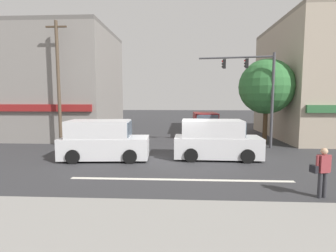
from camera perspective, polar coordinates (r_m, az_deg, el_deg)
name	(u,v)px	position (r m, az deg, el deg)	size (l,w,h in m)	color
ground_plane	(181,160)	(14.17, 2.81, -7.32)	(120.00, 120.00, 0.00)	#333335
lane_marking_stripe	(180,180)	(10.79, 2.73, -11.59)	(9.00, 0.24, 0.01)	silver
sidewalk_curb	(179,248)	(6.17, 2.46, -25.07)	(40.00, 5.00, 0.16)	gray
building_left_block	(41,84)	(25.50, -25.95, 8.15)	(12.45, 8.52, 8.97)	gray
street_tree	(267,87)	(20.29, 20.66, 8.00)	(3.93, 3.93, 6.08)	#4C3823
utility_pole_near_left	(58,82)	(19.38, -22.73, 8.74)	(1.40, 0.22, 8.39)	brown
traffic_light_mast	(257,84)	(18.29, 18.86, 8.55)	(4.86, 0.79, 6.20)	#47474C
van_crossing_center	(205,126)	(21.59, 8.11, -0.05)	(2.13, 4.64, 2.11)	maroon
van_crossing_rightbound	(216,140)	(14.44, 10.31, -3.09)	(4.65, 2.14, 2.11)	silver
van_crossing_leftbound	(103,141)	(14.41, -13.92, -3.19)	(4.72, 2.29, 2.11)	silver
pedestrian_foreground_with_bag	(322,170)	(10.04, 30.58, -8.17)	(0.69, 0.35, 1.67)	#333338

